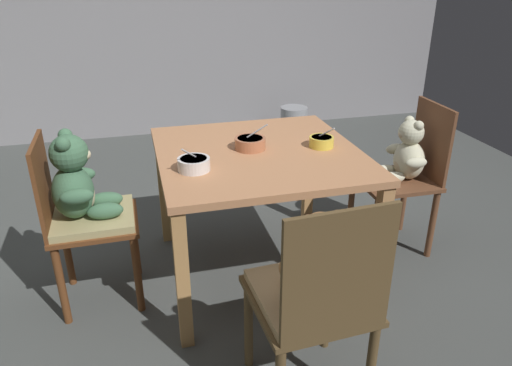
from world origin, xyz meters
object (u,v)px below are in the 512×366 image
teddy_chair_near_front (316,283)px  metal_pail (294,121)px  teddy_chair_near_left (80,197)px  teddy_chair_near_right (406,164)px  porridge_bowl_white_near_left (194,164)px  dining_table (259,167)px  porridge_bowl_terracotta_center (250,143)px  porridge_bowl_yellow_near_right (321,142)px

teddy_chair_near_front → metal_pail: (0.97, 3.02, -0.40)m
metal_pail → teddy_chair_near_left: bearing=-129.6°
teddy_chair_near_right → teddy_chair_near_left: teddy_chair_near_left is taller
teddy_chair_near_right → teddy_chair_near_front: 1.28m
porridge_bowl_white_near_left → metal_pail: 2.71m
dining_table → porridge_bowl_white_near_left: size_ratio=6.89×
teddy_chair_near_front → metal_pail: size_ratio=3.26×
porridge_bowl_terracotta_center → teddy_chair_near_right: bearing=0.5°
teddy_chair_near_left → teddy_chair_near_front: (0.83, -0.85, -0.03)m
teddy_chair_near_right → metal_pail: bearing=-90.9°
teddy_chair_near_right → porridge_bowl_terracotta_center: size_ratio=5.41×
teddy_chair_near_left → porridge_bowl_yellow_near_right: 1.19m
teddy_chair_near_left → porridge_bowl_yellow_near_right: (1.17, -0.00, 0.16)m
teddy_chair_near_left → teddy_chair_near_right: bearing=1.7°
dining_table → teddy_chair_near_front: size_ratio=1.12×
teddy_chair_near_right → teddy_chair_near_front: (-0.89, -0.91, 0.01)m
dining_table → teddy_chair_near_right: bearing=3.1°
porridge_bowl_white_near_left → metal_pail: porridge_bowl_white_near_left is taller
porridge_bowl_terracotta_center → metal_pail: porridge_bowl_terracotta_center is taller
teddy_chair_near_left → porridge_bowl_yellow_near_right: size_ratio=7.09×
dining_table → teddy_chair_near_left: (-0.85, -0.02, -0.05)m
teddy_chair_near_right → teddy_chair_near_front: bearing=46.7°
dining_table → porridge_bowl_terracotta_center: (-0.03, 0.04, 0.12)m
metal_pail → teddy_chair_near_right: bearing=-92.0°
teddy_chair_near_left → porridge_bowl_terracotta_center: teddy_chair_near_left is taller
teddy_chair_near_front → porridge_bowl_yellow_near_right: bearing=-25.7°
porridge_bowl_terracotta_center → porridge_bowl_yellow_near_right: porridge_bowl_terracotta_center is taller
porridge_bowl_terracotta_center → porridge_bowl_yellow_near_right: size_ratio=1.28×
porridge_bowl_yellow_near_right → metal_pail: (0.62, 2.17, -0.59)m
porridge_bowl_terracotta_center → metal_pail: (0.97, 2.11, -0.60)m
dining_table → porridge_bowl_white_near_left: bearing=-154.8°
porridge_bowl_terracotta_center → porridge_bowl_yellow_near_right: (0.35, -0.06, -0.00)m
teddy_chair_near_right → teddy_chair_near_left: 1.72m
teddy_chair_near_right → porridge_bowl_yellow_near_right: 0.59m
teddy_chair_near_right → teddy_chair_near_left: size_ratio=0.98×
dining_table → teddy_chair_near_right: 0.87m
teddy_chair_near_left → porridge_bowl_white_near_left: size_ratio=6.05×
porridge_bowl_yellow_near_right → porridge_bowl_white_near_left: size_ratio=0.85×
teddy_chair_near_right → porridge_bowl_terracotta_center: 0.92m
porridge_bowl_yellow_near_right → metal_pail: bearing=74.1°
dining_table → porridge_bowl_yellow_near_right: porridge_bowl_yellow_near_right is taller
teddy_chair_near_right → porridge_bowl_white_near_left: teddy_chair_near_right is taller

